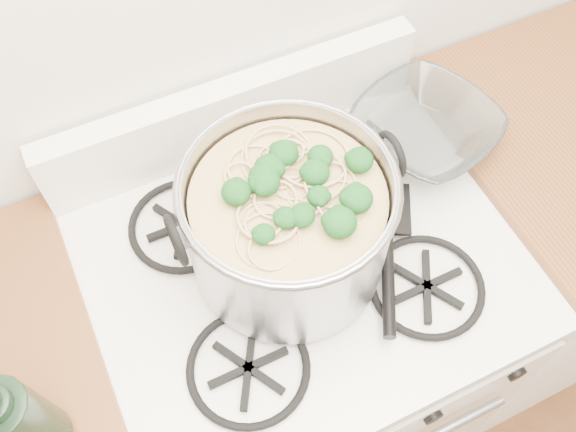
{
  "coord_description": "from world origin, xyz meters",
  "views": [
    {
      "loc": [
        -0.26,
        0.78,
        1.93
      ],
      "look_at": [
        -0.03,
        1.27,
        1.06
      ],
      "focal_mm": 40.0,
      "sensor_mm": 36.0,
      "label": 1
    }
  ],
  "objects_px": {
    "gas_range": "(299,349)",
    "bottle": "(11,419)",
    "glass_bowl": "(424,134)",
    "spatula": "(386,206)",
    "stock_pot": "(288,223)"
  },
  "relations": [
    {
      "from": "gas_range",
      "to": "bottle",
      "type": "distance_m",
      "value": 0.8
    },
    {
      "from": "gas_range",
      "to": "bottle",
      "type": "relative_size",
      "value": 3.47
    },
    {
      "from": "gas_range",
      "to": "bottle",
      "type": "xyz_separation_m",
      "value": [
        -0.5,
        -0.12,
        0.62
      ]
    },
    {
      "from": "glass_bowl",
      "to": "bottle",
      "type": "height_order",
      "value": "bottle"
    },
    {
      "from": "bottle",
      "to": "spatula",
      "type": "bearing_deg",
      "value": 12.85
    },
    {
      "from": "glass_bowl",
      "to": "bottle",
      "type": "bearing_deg",
      "value": -163.22
    },
    {
      "from": "gas_range",
      "to": "stock_pot",
      "type": "bearing_deg",
      "value": 163.18
    },
    {
      "from": "gas_range",
      "to": "spatula",
      "type": "bearing_deg",
      "value": 5.3
    },
    {
      "from": "spatula",
      "to": "glass_bowl",
      "type": "height_order",
      "value": "glass_bowl"
    },
    {
      "from": "spatula",
      "to": "bottle",
      "type": "height_order",
      "value": "bottle"
    },
    {
      "from": "stock_pot",
      "to": "spatula",
      "type": "distance_m",
      "value": 0.23
    },
    {
      "from": "stock_pot",
      "to": "spatula",
      "type": "relative_size",
      "value": 1.21
    },
    {
      "from": "gas_range",
      "to": "spatula",
      "type": "height_order",
      "value": "spatula"
    },
    {
      "from": "spatula",
      "to": "bottle",
      "type": "distance_m",
      "value": 0.7
    },
    {
      "from": "glass_bowl",
      "to": "spatula",
      "type": "bearing_deg",
      "value": -142.84
    }
  ]
}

